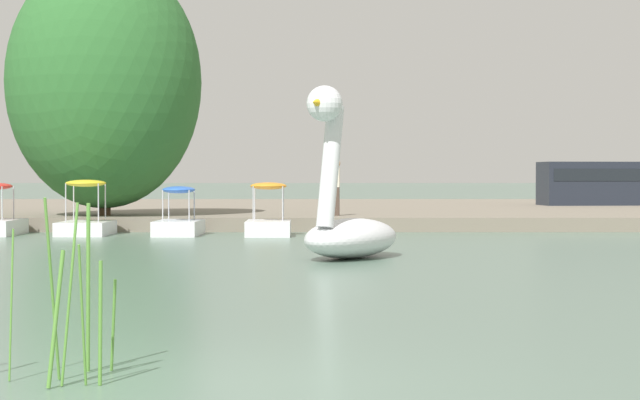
% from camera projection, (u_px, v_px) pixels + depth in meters
% --- Properties ---
extents(ground_plane, '(476.07, 476.07, 0.00)m').
position_uv_depth(ground_plane, '(191.00, 387.00, 9.33)').
color(ground_plane, '#567060').
extents(shore_bank_far, '(114.56, 27.27, 0.42)m').
position_uv_depth(shore_bank_far, '(296.00, 211.00, 48.19)').
color(shore_bank_far, slate).
rests_on(shore_bank_far, ground_plane).
extents(swan_boat, '(2.72, 3.50, 3.43)m').
position_uv_depth(swan_boat, '(349.00, 222.00, 23.61)').
color(swan_boat, white).
rests_on(swan_boat, ground_plane).
extents(pedal_boat_orange, '(1.25, 2.20, 1.49)m').
position_uv_depth(pedal_boat_orange, '(270.00, 221.00, 32.59)').
color(pedal_boat_orange, white).
rests_on(pedal_boat_orange, ground_plane).
extents(pedal_boat_blue, '(1.27, 2.40, 1.38)m').
position_uv_depth(pedal_boat_blue, '(180.00, 221.00, 32.79)').
color(pedal_boat_blue, white).
rests_on(pedal_boat_blue, ground_plane).
extents(pedal_boat_yellow, '(1.37, 2.32, 1.56)m').
position_uv_depth(pedal_boat_yellow, '(87.00, 219.00, 32.91)').
color(pedal_boat_yellow, white).
rests_on(pedal_boat_yellow, ground_plane).
extents(tree_willow_overhanging, '(8.60, 8.59, 8.15)m').
position_uv_depth(tree_willow_overhanging, '(105.00, 82.00, 36.56)').
color(tree_willow_overhanging, '#4C3823').
rests_on(tree_willow_overhanging, shore_bank_far).
extents(person_on_path, '(0.26, 0.26, 1.77)m').
position_uv_depth(person_on_path, '(337.00, 184.00, 36.45)').
color(person_on_path, '#47382D').
rests_on(person_on_path, shore_bank_far).
extents(parked_van, '(5.00, 2.41, 1.83)m').
position_uv_depth(parked_van, '(599.00, 182.00, 49.25)').
color(parked_van, '#1E232D').
rests_on(parked_van, shore_bank_far).
extents(reed_clump_foreground, '(1.72, 0.94, 1.52)m').
position_uv_depth(reed_clump_foreground, '(23.00, 304.00, 9.50)').
color(reed_clump_foreground, '#568E38').
rests_on(reed_clump_foreground, ground_plane).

